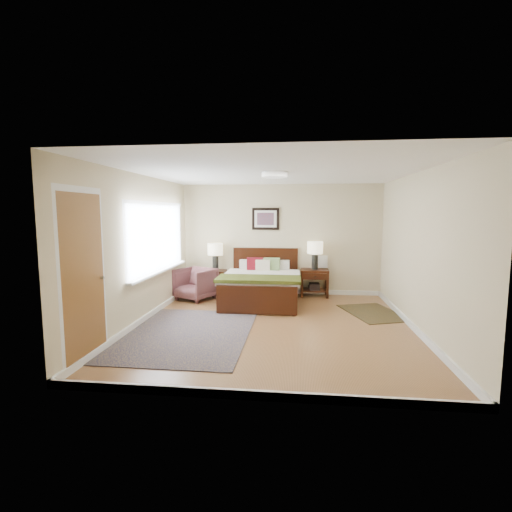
% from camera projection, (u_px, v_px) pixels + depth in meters
% --- Properties ---
extents(floor, '(5.00, 5.00, 0.00)m').
position_uv_depth(floor, '(274.00, 325.00, 6.15)').
color(floor, '#905D37').
rests_on(floor, ground).
extents(back_wall, '(4.50, 0.04, 2.50)m').
position_uv_depth(back_wall, '(281.00, 239.00, 8.47)').
color(back_wall, '#C6B68F').
rests_on(back_wall, ground).
extents(front_wall, '(4.50, 0.04, 2.50)m').
position_uv_depth(front_wall, '(258.00, 277.00, 3.54)').
color(front_wall, '#C6B68F').
rests_on(front_wall, ground).
extents(left_wall, '(0.04, 5.00, 2.50)m').
position_uv_depth(left_wall, '(141.00, 249.00, 6.25)').
color(left_wall, '#C6B68F').
rests_on(left_wall, ground).
extents(right_wall, '(0.04, 5.00, 2.50)m').
position_uv_depth(right_wall, '(418.00, 252.00, 5.76)').
color(right_wall, '#C6B68F').
rests_on(right_wall, ground).
extents(ceiling, '(4.50, 5.00, 0.02)m').
position_uv_depth(ceiling, '(275.00, 172.00, 5.86)').
color(ceiling, white).
rests_on(ceiling, back_wall).
extents(window, '(0.11, 2.72, 1.32)m').
position_uv_depth(window, '(159.00, 239.00, 6.92)').
color(window, silver).
rests_on(window, left_wall).
extents(door, '(0.06, 1.00, 2.18)m').
position_uv_depth(door, '(84.00, 277.00, 4.54)').
color(door, silver).
rests_on(door, ground).
extents(ceil_fixture, '(0.44, 0.44, 0.08)m').
position_uv_depth(ceil_fixture, '(274.00, 174.00, 5.86)').
color(ceil_fixture, white).
rests_on(ceil_fixture, ceiling).
extents(bed, '(1.60, 1.93, 1.04)m').
position_uv_depth(bed, '(262.00, 280.00, 7.67)').
color(bed, black).
rests_on(bed, ground).
extents(wall_art, '(0.62, 0.05, 0.50)m').
position_uv_depth(wall_art, '(266.00, 219.00, 8.43)').
color(wall_art, black).
rests_on(wall_art, back_wall).
extents(nightstand_left, '(0.46, 0.41, 0.55)m').
position_uv_depth(nightstand_left, '(215.00, 276.00, 8.49)').
color(nightstand_left, black).
rests_on(nightstand_left, ground).
extents(nightstand_right, '(0.61, 0.46, 0.61)m').
position_uv_depth(nightstand_right, '(314.00, 280.00, 8.25)').
color(nightstand_right, black).
rests_on(nightstand_right, ground).
extents(lamp_left, '(0.34, 0.34, 0.61)m').
position_uv_depth(lamp_left, '(215.00, 252.00, 8.44)').
color(lamp_left, black).
rests_on(lamp_left, nightstand_left).
extents(lamp_right, '(0.34, 0.34, 0.61)m').
position_uv_depth(lamp_right, '(315.00, 250.00, 8.19)').
color(lamp_right, black).
rests_on(lamp_right, nightstand_right).
extents(armchair, '(0.98, 0.99, 0.68)m').
position_uv_depth(armchair, '(195.00, 284.00, 7.96)').
color(armchair, brown).
rests_on(armchair, ground).
extents(rug_persian, '(1.90, 2.67, 0.01)m').
position_uv_depth(rug_persian, '(188.00, 333.00, 5.73)').
color(rug_persian, '#0B0F38').
rests_on(rug_persian, ground).
extents(rug_navy, '(1.25, 1.54, 0.01)m').
position_uv_depth(rug_navy, '(373.00, 313.00, 6.90)').
color(rug_navy, black).
rests_on(rug_navy, ground).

